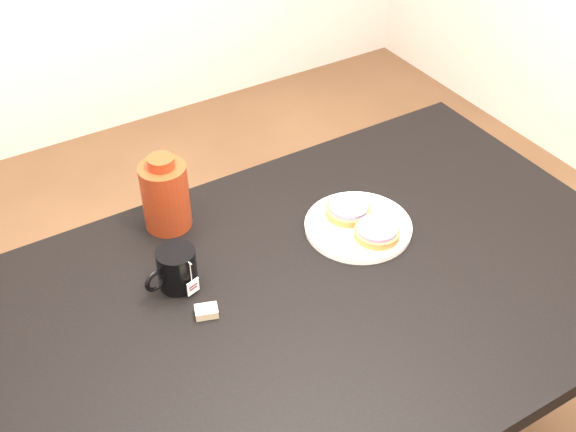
{
  "coord_description": "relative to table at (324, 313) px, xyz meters",
  "views": [
    {
      "loc": [
        -0.62,
        -0.87,
        1.81
      ],
      "look_at": [
        0.01,
        0.17,
        0.81
      ],
      "focal_mm": 45.0,
      "sensor_mm": 36.0,
      "label": 1
    }
  ],
  "objects": [
    {
      "name": "bagel_back",
      "position": [
        0.17,
        0.16,
        0.11
      ],
      "size": [
        0.12,
        0.12,
        0.03
      ],
      "color": "brown",
      "rests_on": "plate"
    },
    {
      "name": "plate",
      "position": [
        0.17,
        0.11,
        0.09
      ],
      "size": [
        0.24,
        0.24,
        0.02
      ],
      "color": "white",
      "rests_on": "table"
    },
    {
      "name": "mug",
      "position": [
        -0.26,
        0.16,
        0.13
      ],
      "size": [
        0.13,
        0.1,
        0.09
      ],
      "rotation": [
        0.0,
        0.0,
        0.27
      ],
      "color": "black",
      "rests_on": "table"
    },
    {
      "name": "table",
      "position": [
        0.0,
        0.0,
        0.0
      ],
      "size": [
        1.4,
        0.9,
        0.75
      ],
      "color": "black",
      "rests_on": "ground_plane"
    },
    {
      "name": "bagel_package",
      "position": [
        -0.2,
        0.35,
        0.17
      ],
      "size": [
        0.14,
        0.14,
        0.18
      ],
      "rotation": [
        0.0,
        0.0,
        -0.43
      ],
      "color": "#5B180B",
      "rests_on": "table"
    },
    {
      "name": "bagel_front",
      "position": [
        0.18,
        0.06,
        0.11
      ],
      "size": [
        0.1,
        0.1,
        0.03
      ],
      "color": "brown",
      "rests_on": "plate"
    },
    {
      "name": "teabag_pouch",
      "position": [
        -0.25,
        0.05,
        0.09
      ],
      "size": [
        0.05,
        0.05,
        0.02
      ],
      "primitive_type": "cube",
      "rotation": [
        0.0,
        0.0,
        -0.33
      ],
      "color": "#C6B793",
      "rests_on": "table"
    }
  ]
}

